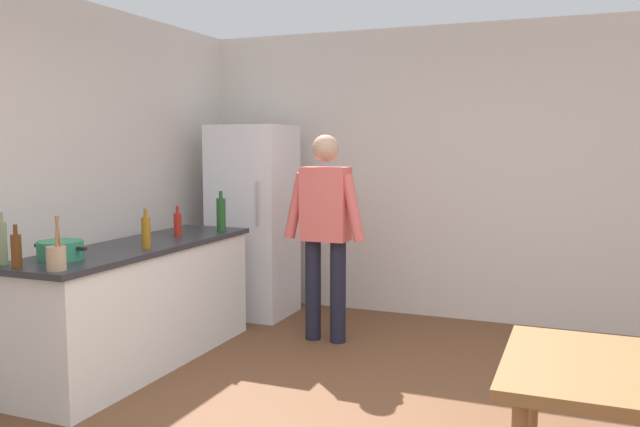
{
  "coord_description": "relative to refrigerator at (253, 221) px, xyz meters",
  "views": [
    {
      "loc": [
        0.97,
        -3.07,
        1.62
      ],
      "look_at": [
        -0.83,
        1.43,
        1.11
      ],
      "focal_mm": 36.63,
      "sensor_mm": 36.0,
      "label": 1
    }
  ],
  "objects": [
    {
      "name": "wall_back",
      "position": [
        1.9,
        0.6,
        0.45
      ],
      "size": [
        6.4,
        0.12,
        2.7
      ],
      "primitive_type": "cube",
      "color": "silver",
      "rests_on": "ground_plane"
    },
    {
      "name": "wall_left",
      "position": [
        -0.7,
        -2.2,
        0.45
      ],
      "size": [
        0.12,
        5.6,
        2.7
      ],
      "primitive_type": "cube",
      "color": "silver",
      "rests_on": "ground_plane"
    },
    {
      "name": "kitchen_counter",
      "position": [
        -0.1,
        -1.6,
        -0.45
      ],
      "size": [
        0.64,
        2.2,
        0.9
      ],
      "color": "white",
      "rests_on": "ground_plane"
    },
    {
      "name": "refrigerator",
      "position": [
        0.0,
        0.0,
        0.0
      ],
      "size": [
        0.7,
        0.67,
        1.8
      ],
      "color": "white",
      "rests_on": "ground_plane"
    },
    {
      "name": "person",
      "position": [
        0.95,
        -0.55,
        0.08
      ],
      "size": [
        0.7,
        0.22,
        1.7
      ],
      "color": "#1E1E2D",
      "rests_on": "ground_plane"
    },
    {
      "name": "cooking_pot",
      "position": [
        -0.15,
        -2.32,
        0.06
      ],
      "size": [
        0.4,
        0.28,
        0.12
      ],
      "color": "#2D845B",
      "rests_on": "kitchen_counter"
    },
    {
      "name": "utensil_jar",
      "position": [
        0.09,
        -2.6,
        0.08
      ],
      "size": [
        0.11,
        0.11,
        0.32
      ],
      "color": "tan",
      "rests_on": "kitchen_counter"
    },
    {
      "name": "bottle_vinegar_tall",
      "position": [
        -0.34,
        -2.58,
        0.14
      ],
      "size": [
        0.06,
        0.06,
        0.32
      ],
      "color": "gray",
      "rests_on": "kitchen_counter"
    },
    {
      "name": "bottle_beer_brown",
      "position": [
        -0.17,
        -2.64,
        0.11
      ],
      "size": [
        0.06,
        0.06,
        0.26
      ],
      "color": "#5B3314",
      "rests_on": "kitchen_counter"
    },
    {
      "name": "bottle_oil_amber",
      "position": [
        0.08,
        -1.75,
        0.12
      ],
      "size": [
        0.06,
        0.06,
        0.28
      ],
      "color": "#996619",
      "rests_on": "kitchen_counter"
    },
    {
      "name": "bottle_sauce_red",
      "position": [
        -0.07,
        -1.14,
        0.1
      ],
      "size": [
        0.06,
        0.06,
        0.24
      ],
      "color": "#B22319",
      "rests_on": "kitchen_counter"
    },
    {
      "name": "bottle_wine_green",
      "position": [
        0.12,
        -0.8,
        0.15
      ],
      "size": [
        0.08,
        0.08,
        0.34
      ],
      "color": "#1E5123",
      "rests_on": "kitchen_counter"
    }
  ]
}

